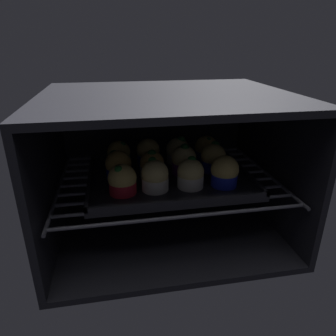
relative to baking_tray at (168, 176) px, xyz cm
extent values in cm
cube|color=black|center=(0.00, 1.06, -15.43)|extent=(59.00, 47.00, 1.50)
cube|color=black|center=(0.00, 1.06, 20.07)|extent=(59.00, 47.00, 1.50)
cube|color=black|center=(0.00, 23.81, 2.32)|extent=(59.00, 1.50, 34.00)
cube|color=black|center=(-28.75, 1.06, 2.32)|extent=(1.50, 47.00, 34.00)
cube|color=black|center=(28.75, 1.06, 2.32)|extent=(1.50, 47.00, 34.00)
cylinder|color=#51515B|center=(0.00, -17.94, -1.08)|extent=(54.00, 0.80, 0.80)
cylinder|color=#51515B|center=(0.00, -13.19, -1.08)|extent=(54.00, 0.80, 0.80)
cylinder|color=#51515B|center=(0.00, -8.44, -1.08)|extent=(54.00, 0.80, 0.80)
cylinder|color=#51515B|center=(0.00, -3.69, -1.08)|extent=(54.00, 0.80, 0.80)
cylinder|color=#51515B|center=(0.00, 1.06, -1.08)|extent=(54.00, 0.80, 0.80)
cylinder|color=#51515B|center=(0.00, 5.81, -1.08)|extent=(54.00, 0.80, 0.80)
cylinder|color=#51515B|center=(0.00, 10.56, -1.08)|extent=(54.00, 0.80, 0.80)
cylinder|color=#51515B|center=(0.00, 15.31, -1.08)|extent=(54.00, 0.80, 0.80)
cylinder|color=#51515B|center=(0.00, 20.06, -1.08)|extent=(54.00, 0.80, 0.80)
cylinder|color=#51515B|center=(-27.00, 1.06, -1.08)|extent=(0.80, 42.00, 0.80)
cylinder|color=#51515B|center=(27.00, 1.06, -1.08)|extent=(0.80, 42.00, 0.80)
cube|color=black|center=(0.00, 0.00, -0.08)|extent=(39.73, 31.63, 1.20)
cube|color=black|center=(0.00, -15.42, 1.02)|extent=(39.73, 0.80, 1.00)
cube|color=black|center=(0.00, 15.42, 1.02)|extent=(39.73, 0.80, 1.00)
cube|color=black|center=(-19.47, 0.00, 1.02)|extent=(0.80, 31.63, 1.00)
cube|color=black|center=(19.47, 0.00, 1.02)|extent=(0.80, 31.63, 1.00)
cylinder|color=red|center=(-11.75, -8.10, 2.04)|extent=(6.12, 6.12, 3.04)
sphere|color=#DBBC60|center=(-11.75, -8.10, 4.17)|extent=(6.39, 6.39, 6.39)
sphere|color=#1E6023|center=(-12.46, -9.21, 6.73)|extent=(1.74, 1.74, 1.74)
cylinder|color=silver|center=(-4.39, -7.75, 2.04)|extent=(6.12, 6.12, 3.04)
sphere|color=#E0CC7A|center=(-4.39, -7.75, 4.59)|extent=(6.13, 6.13, 6.13)
sphere|color=#19511E|center=(-4.77, -6.57, 7.15)|extent=(1.90, 1.90, 1.90)
cylinder|color=silver|center=(3.90, -7.71, 2.04)|extent=(6.12, 6.12, 3.04)
sphere|color=#E0CC7A|center=(3.90, -7.71, 4.28)|extent=(6.20, 6.20, 6.20)
sphere|color=#19511E|center=(4.27, -7.09, 6.83)|extent=(2.16, 2.16, 2.16)
cylinder|color=#1928B7|center=(11.88, -8.43, 2.04)|extent=(6.12, 6.12, 3.04)
sphere|color=#DBBC60|center=(11.88, -8.43, 4.62)|extent=(6.52, 6.52, 6.52)
sphere|color=#1E6023|center=(11.64, -7.88, 6.54)|extent=(1.65, 1.65, 1.65)
cylinder|color=#1928B7|center=(-12.32, -0.31, 2.04)|extent=(6.12, 6.12, 3.04)
sphere|color=gold|center=(-12.32, -0.31, 4.58)|extent=(6.39, 6.39, 6.39)
sphere|color=#19511E|center=(-13.19, 0.78, 6.45)|extent=(2.39, 2.39, 2.39)
cylinder|color=silver|center=(-4.10, -0.37, 2.04)|extent=(6.12, 6.12, 3.04)
sphere|color=gold|center=(-4.10, -0.37, 4.16)|extent=(6.03, 6.03, 6.03)
sphere|color=#1E6023|center=(-4.12, -0.57, 6.50)|extent=(2.33, 2.33, 2.33)
cylinder|color=#7A238C|center=(4.18, 0.38, 2.04)|extent=(6.12, 6.12, 3.04)
sphere|color=#E0CC7A|center=(4.18, 0.38, 4.66)|extent=(6.33, 6.33, 6.33)
sphere|color=#19511E|center=(4.31, 0.23, 7.32)|extent=(2.35, 2.35, 2.35)
cylinder|color=#1928B7|center=(12.00, 0.40, 2.04)|extent=(6.12, 6.12, 3.04)
sphere|color=#DBBC60|center=(12.00, 0.40, 4.67)|extent=(6.40, 6.40, 6.40)
sphere|color=#19511E|center=(12.65, 1.32, 7.26)|extent=(2.26, 2.26, 2.26)
cylinder|color=#0C8C84|center=(-11.97, 8.09, 2.04)|extent=(6.12, 6.12, 3.04)
sphere|color=gold|center=(-11.97, 8.09, 4.51)|extent=(6.19, 6.19, 6.19)
sphere|color=#1E6023|center=(-11.06, 7.63, 6.28)|extent=(2.44, 2.44, 2.44)
cylinder|color=#1928B7|center=(-4.06, 8.05, 2.04)|extent=(6.12, 6.12, 3.04)
sphere|color=#DBBC60|center=(-4.06, 8.05, 4.62)|extent=(6.33, 6.33, 6.33)
sphere|color=#1E6023|center=(-3.88, 7.97, 6.61)|extent=(2.06, 2.06, 2.06)
cylinder|color=silver|center=(4.31, 8.46, 2.04)|extent=(6.12, 6.12, 3.04)
sphere|color=#E0CC7A|center=(4.31, 8.46, 4.15)|extent=(6.55, 6.55, 6.55)
sphere|color=#28702D|center=(5.19, 8.35, 6.64)|extent=(2.59, 2.59, 2.59)
cylinder|color=#1928B7|center=(12.35, 7.95, 2.04)|extent=(6.12, 6.12, 3.04)
sphere|color=gold|center=(12.35, 7.95, 4.62)|extent=(6.28, 6.28, 6.28)
sphere|color=#1E6023|center=(12.52, 7.12, 6.37)|extent=(2.55, 2.55, 2.55)
camera|label=1|loc=(-12.81, -70.42, 32.40)|focal=32.79mm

